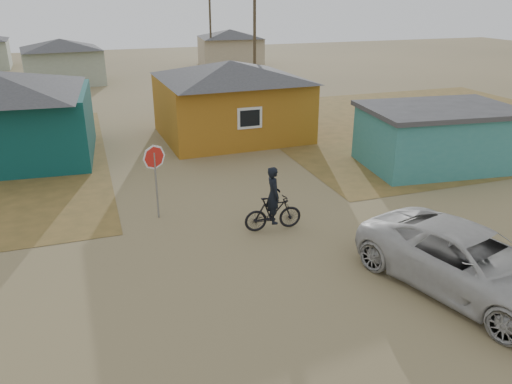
# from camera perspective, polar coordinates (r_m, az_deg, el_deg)

# --- Properties ---
(ground) EXTENTS (120.00, 120.00, 0.00)m
(ground) POSITION_cam_1_polar(r_m,az_deg,el_deg) (13.53, 3.91, -9.67)
(ground) COLOR olive
(grass_ne) EXTENTS (20.00, 18.00, 0.00)m
(grass_ne) POSITION_cam_1_polar(r_m,az_deg,el_deg) (30.85, 18.93, 7.48)
(grass_ne) COLOR brown
(grass_ne) RESTS_ON ground
(house_yellow) EXTENTS (7.72, 6.76, 3.90)m
(house_yellow) POSITION_cam_1_polar(r_m,az_deg,el_deg) (26.08, -2.85, 10.66)
(house_yellow) COLOR #9E6418
(house_yellow) RESTS_ON ground
(shed_turquoise) EXTENTS (6.71, 4.93, 2.60)m
(shed_turquoise) POSITION_cam_1_polar(r_m,az_deg,el_deg) (22.88, 20.00, 5.99)
(shed_turquoise) COLOR #397E78
(shed_turquoise) RESTS_ON ground
(house_pale_west) EXTENTS (7.04, 6.15, 3.60)m
(house_pale_west) POSITION_cam_1_polar(r_m,az_deg,el_deg) (44.90, -21.26, 13.80)
(house_pale_west) COLOR #97A18B
(house_pale_west) RESTS_ON ground
(house_beige_east) EXTENTS (6.95, 6.05, 3.60)m
(house_beige_east) POSITION_cam_1_polar(r_m,az_deg,el_deg) (52.90, -2.97, 16.21)
(house_beige_east) COLOR tan
(house_beige_east) RESTS_ON ground
(utility_pole_near) EXTENTS (1.40, 0.20, 8.00)m
(utility_pole_near) POSITION_cam_1_polar(r_m,az_deg,el_deg) (34.54, -0.16, 17.02)
(utility_pole_near) COLOR #443928
(utility_pole_near) RESTS_ON ground
(utility_pole_far) EXTENTS (1.40, 0.20, 8.00)m
(utility_pole_far) POSITION_cam_1_polar(r_m,az_deg,el_deg) (50.15, -5.24, 18.46)
(utility_pole_far) COLOR #443928
(utility_pole_far) RESTS_ON ground
(stop_sign) EXTENTS (0.83, 0.07, 2.55)m
(stop_sign) POSITION_cam_1_polar(r_m,az_deg,el_deg) (16.49, -11.50, 3.05)
(stop_sign) COLOR gray
(stop_sign) RESTS_ON ground
(cyclist) EXTENTS (1.89, 0.70, 2.11)m
(cyclist) POSITION_cam_1_polar(r_m,az_deg,el_deg) (15.72, 1.97, -1.75)
(cyclist) COLOR black
(cyclist) RESTS_ON ground
(vehicle) EXTENTS (4.23, 6.33, 1.61)m
(vehicle) POSITION_cam_1_polar(r_m,az_deg,el_deg) (13.64, 23.32, -7.41)
(vehicle) COLOR #B3B2AF
(vehicle) RESTS_ON ground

